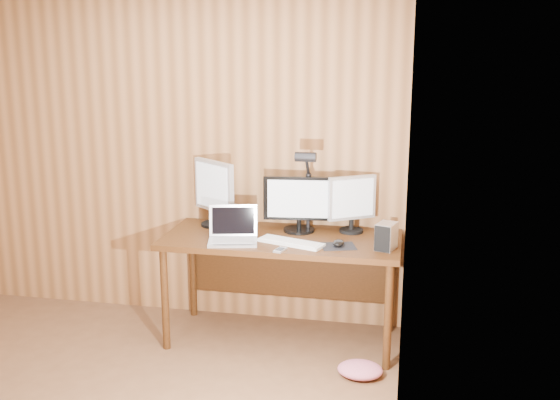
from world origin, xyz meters
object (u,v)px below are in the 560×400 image
(hard_drive, at_px, (386,236))
(desk, at_px, (283,251))
(laptop, at_px, (233,233))
(monitor_left, at_px, (214,191))
(monitor_right, at_px, (352,202))
(speaker, at_px, (384,228))
(phone, at_px, (280,250))
(monitor_center, at_px, (299,203))
(keyboard, at_px, (291,242))
(mouse, at_px, (338,243))
(desk_lamp, at_px, (307,179))

(hard_drive, bearing_deg, desk, -178.42)
(laptop, bearing_deg, monitor_left, 111.14)
(monitor_left, relative_size, monitor_right, 1.19)
(monitor_right, bearing_deg, speaker, -42.31)
(monitor_right, height_order, phone, monitor_right)
(monitor_center, relative_size, phone, 4.36)
(desk, relative_size, keyboard, 3.45)
(keyboard, xyz_separation_m, mouse, (0.31, 0.00, 0.01))
(phone, distance_m, speaker, 0.79)
(laptop, bearing_deg, speaker, 5.30)
(desk, distance_m, laptop, 0.41)
(hard_drive, bearing_deg, mouse, -161.26)
(desk, bearing_deg, speaker, 8.30)
(laptop, bearing_deg, desk, 23.80)
(desk, bearing_deg, phone, -82.18)
(desk, height_order, laptop, laptop)
(monitor_left, relative_size, hard_drive, 2.62)
(monitor_left, bearing_deg, laptop, -18.29)
(mouse, bearing_deg, laptop, 157.43)
(mouse, relative_size, desk_lamp, 0.19)
(mouse, relative_size, speaker, 1.06)
(monitor_right, height_order, keyboard, monitor_right)
(monitor_left, xyz_separation_m, keyboard, (0.62, -0.33, -0.24))
(hard_drive, bearing_deg, speaker, 112.30)
(desk, bearing_deg, laptop, -143.32)
(monitor_center, xyz_separation_m, speaker, (0.59, 0.01, -0.15))
(laptop, distance_m, desk_lamp, 0.62)
(phone, bearing_deg, monitor_center, 99.06)
(desk, xyz_separation_m, laptop, (-0.30, -0.22, 0.18))
(desk_lamp, bearing_deg, speaker, 8.35)
(laptop, height_order, hard_drive, laptop)
(desk, xyz_separation_m, hard_drive, (0.70, -0.20, 0.21))
(desk, relative_size, monitor_left, 3.39)
(desk, distance_m, monitor_right, 0.58)
(monitor_right, height_order, hard_drive, monitor_right)
(speaker, xyz_separation_m, desk_lamp, (-0.53, -0.04, 0.33))
(monitor_left, xyz_separation_m, laptop, (0.23, -0.34, -0.20))
(hard_drive, bearing_deg, laptop, -161.25)
(desk_lamp, bearing_deg, monitor_right, 19.01)
(speaker, height_order, desk_lamp, desk_lamp)
(monitor_center, xyz_separation_m, desk_lamp, (0.06, -0.03, 0.18))
(phone, bearing_deg, speaker, 51.05)
(hard_drive, xyz_separation_m, phone, (-0.65, -0.17, -0.08))
(mouse, bearing_deg, desk_lamp, 109.51)
(monitor_center, bearing_deg, phone, -101.52)
(laptop, relative_size, keyboard, 0.79)
(monitor_right, distance_m, phone, 0.68)
(mouse, bearing_deg, monitor_right, 58.03)
(desk, xyz_separation_m, monitor_center, (0.09, 0.09, 0.32))
(keyboard, relative_size, phone, 4.09)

